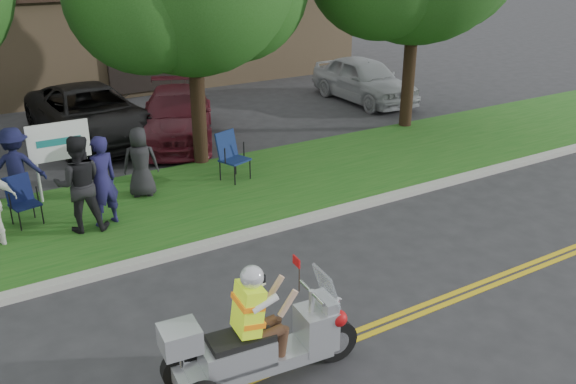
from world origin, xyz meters
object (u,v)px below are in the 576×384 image
lawn_chair_a (22,197)px  parked_car_far_right (364,79)px  parked_car_mid (91,114)px  lawn_chair_b (231,153)px  spectator_adult_left (102,181)px  trike_scooter (256,345)px  parked_car_right (177,116)px  spectator_adult_mid (79,184)px

lawn_chair_a → parked_car_far_right: (11.88, 4.60, 0.12)m
parked_car_mid → lawn_chair_a: bearing=-121.8°
lawn_chair_b → spectator_adult_left: spectator_adult_left is taller
lawn_chair_b → parked_car_mid: parked_car_mid is taller
trike_scooter → lawn_chair_a: size_ratio=2.75×
trike_scooter → parked_car_mid: (0.99, 11.36, 0.15)m
lawn_chair_b → parked_car_right: 3.74m
parked_car_mid → parked_car_right: parked_car_mid is taller
spectator_adult_mid → parked_car_right: spectator_adult_mid is taller
parked_car_mid → spectator_adult_mid: bearing=-110.3°
trike_scooter → lawn_chair_b: trike_scooter is taller
spectator_adult_mid → lawn_chair_b: bearing=-149.8°
spectator_adult_left → spectator_adult_mid: spectator_adult_mid is taller
lawn_chair_a → parked_car_far_right: parked_car_far_right is taller
lawn_chair_a → lawn_chair_b: lawn_chair_b is taller
lawn_chair_a → trike_scooter: bearing=-88.5°
lawn_chair_b → parked_car_mid: 5.29m
lawn_chair_b → parked_car_mid: bearing=91.3°
trike_scooter → parked_car_far_right: bearing=52.4°
lawn_chair_b → parked_car_mid: (-1.84, 4.96, 0.02)m
spectator_adult_mid → parked_car_mid: size_ratio=0.35×
lawn_chair_a → parked_car_right: size_ratio=0.20×
spectator_adult_mid → parked_car_far_right: bearing=-138.2°
lawn_chair_a → spectator_adult_mid: spectator_adult_mid is taller
spectator_adult_mid → parked_car_far_right: size_ratio=0.42×
parked_car_mid → parked_car_far_right: parked_car_far_right is taller
spectator_adult_left → lawn_chair_a: bearing=-50.4°
lawn_chair_a → lawn_chair_b: bearing=-12.5°
parked_car_mid → parked_car_right: bearing=-35.0°
spectator_adult_left → spectator_adult_mid: (-0.41, -0.03, 0.04)m
spectator_adult_left → trike_scooter: bearing=76.8°
spectator_adult_left → parked_car_mid: size_ratio=0.33×
trike_scooter → parked_car_mid: trike_scooter is taller
spectator_adult_mid → parked_car_mid: 6.18m
lawn_chair_b → lawn_chair_a: bearing=161.6°
lawn_chair_a → parked_car_far_right: size_ratio=0.21×
parked_car_mid → parked_car_far_right: size_ratio=1.21×
trike_scooter → lawn_chair_b: bearing=71.5°
trike_scooter → spectator_adult_mid: (-0.74, 5.44, 0.44)m
spectator_adult_left → parked_car_right: size_ratio=0.38×
spectator_adult_mid → parked_car_far_right: spectator_adult_mid is taller
trike_scooter → spectator_adult_left: bearing=98.8°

